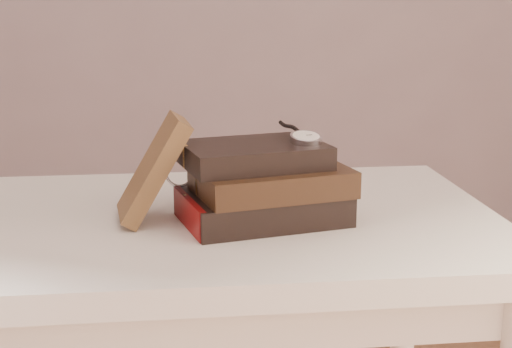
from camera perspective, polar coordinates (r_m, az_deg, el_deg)
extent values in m
cube|color=silver|center=(1.22, -5.26, -4.07)|extent=(1.00, 0.60, 0.04)
cube|color=white|center=(1.24, -5.20, -6.71)|extent=(0.88, 0.49, 0.08)
cube|color=black|center=(1.18, 0.48, -2.45)|extent=(0.27, 0.22, 0.05)
cube|color=beige|center=(1.18, 0.62, -2.43)|extent=(0.26, 0.20, 0.04)
cube|color=gold|center=(1.17, -5.39, -2.66)|extent=(0.01, 0.01, 0.05)
cube|color=maroon|center=(1.15, -5.03, -2.99)|extent=(0.04, 0.15, 0.05)
cube|color=black|center=(1.17, 1.18, -0.47)|extent=(0.26, 0.20, 0.04)
cube|color=beige|center=(1.17, 1.32, -0.46)|extent=(0.25, 0.19, 0.03)
cube|color=gold|center=(1.16, -4.37, -0.65)|extent=(0.01, 0.01, 0.04)
cube|color=black|center=(1.17, -0.15, 1.45)|extent=(0.24, 0.19, 0.04)
cube|color=beige|center=(1.17, -0.01, 1.46)|extent=(0.23, 0.18, 0.03)
cube|color=gold|center=(1.16, -5.33, 1.30)|extent=(0.01, 0.01, 0.04)
cube|color=#48301B|center=(1.18, -7.71, 0.39)|extent=(0.12, 0.12, 0.17)
cylinder|color=silver|center=(1.17, 3.79, 2.66)|extent=(0.06, 0.06, 0.02)
cylinder|color=white|center=(1.17, 3.79, 2.88)|extent=(0.05, 0.05, 0.01)
torus|color=silver|center=(1.17, 3.79, 2.85)|extent=(0.06, 0.06, 0.01)
cylinder|color=silver|center=(1.19, 3.23, 2.91)|extent=(0.01, 0.01, 0.01)
cube|color=black|center=(1.17, 3.67, 2.98)|extent=(0.00, 0.01, 0.00)
cube|color=black|center=(1.17, 4.02, 2.94)|extent=(0.01, 0.00, 0.00)
sphere|color=black|center=(1.20, 3.17, 3.25)|extent=(0.01, 0.01, 0.01)
sphere|color=black|center=(1.21, 3.03, 3.37)|extent=(0.01, 0.01, 0.01)
sphere|color=black|center=(1.22, 2.89, 3.48)|extent=(0.01, 0.01, 0.01)
sphere|color=black|center=(1.22, 2.76, 3.55)|extent=(0.01, 0.01, 0.01)
sphere|color=black|center=(1.23, 2.62, 3.59)|extent=(0.01, 0.01, 0.01)
sphere|color=black|center=(1.24, 2.49, 3.61)|extent=(0.01, 0.01, 0.01)
sphere|color=black|center=(1.25, 2.36, 3.62)|extent=(0.01, 0.01, 0.01)
sphere|color=black|center=(1.26, 2.23, 3.65)|extent=(0.01, 0.01, 0.01)
sphere|color=black|center=(1.26, 2.11, 3.71)|extent=(0.01, 0.01, 0.01)
sphere|color=black|center=(1.27, 1.98, 3.79)|extent=(0.01, 0.01, 0.01)
sphere|color=black|center=(1.28, 1.86, 3.90)|extent=(0.01, 0.01, 0.01)
torus|color=silver|center=(1.21, -5.76, 0.16)|extent=(0.05, 0.03, 0.05)
torus|color=silver|center=(1.22, -3.37, 0.36)|extent=(0.05, 0.03, 0.05)
cylinder|color=silver|center=(1.21, -4.56, 0.40)|extent=(0.01, 0.01, 0.00)
cylinder|color=silver|center=(1.26, -7.35, 0.37)|extent=(0.03, 0.11, 0.03)
cylinder|color=silver|center=(1.28, -3.11, 0.71)|extent=(0.03, 0.11, 0.03)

